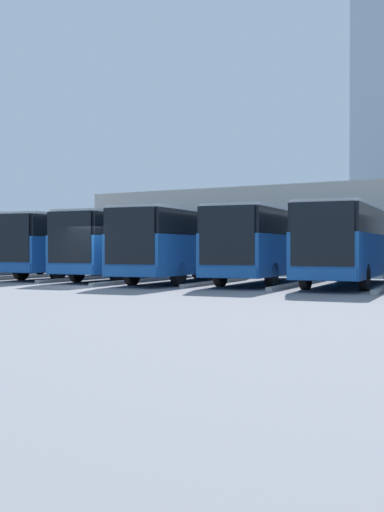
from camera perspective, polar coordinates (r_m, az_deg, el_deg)
The scene contains 13 objects.
ground_plane at distance 26.95m, azimuth -9.16°, elevation -2.67°, with size 600.00×600.00×0.00m, color gray.
bus_1 at distance 27.93m, azimuth 13.96°, elevation 1.21°, with size 3.64×11.58×3.29m.
curb_divider_1 at distance 26.94m, azimuth 9.16°, elevation -2.51°, with size 0.24×7.51×0.15m, color #9E9E99.
bus_2 at distance 29.29m, azimuth 7.02°, elevation 1.19°, with size 3.64×11.58×3.29m.
curb_divider_2 at distance 28.59m, azimuth 2.26°, elevation -2.32°, with size 0.24×7.51×0.15m, color #9E9E99.
bus_3 at distance 30.05m, azimuth -0.28°, elevation 1.18°, with size 3.64×11.58×3.29m.
curb_divider_3 at distance 29.66m, azimuth -5.03°, elevation -2.22°, with size 0.24×7.51×0.15m, color #9E9E99.
bus_4 at distance 32.74m, azimuth -5.20°, elevation 1.13°, with size 3.64×11.58×3.29m.
curb_divider_4 at distance 32.56m, azimuth -9.59°, elevation -1.97°, with size 0.24×7.51×0.15m, color #9E9E99.
bus_5 at distance 35.17m, azimuth -9.98°, elevation 1.09°, with size 3.64×11.58×3.29m.
curb_divider_5 at distance 35.18m, azimuth -14.07°, elevation -1.79°, with size 0.24×7.51×0.15m, color #9E9E99.
bus_6 at distance 37.00m, azimuth -15.33°, elevation 1.05°, with size 3.64×11.58×3.29m.
station_building at distance 47.53m, azimuth 8.92°, elevation 2.26°, with size 28.09×13.57×5.77m.
Camera 1 is at (-16.90, 20.93, 1.54)m, focal length 45.00 mm.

